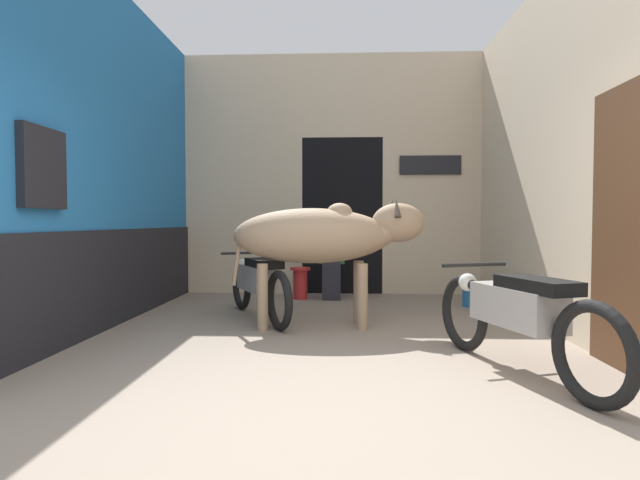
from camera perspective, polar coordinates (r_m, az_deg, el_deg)
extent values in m
plane|color=gray|center=(3.01, -0.69, -19.27)|extent=(30.00, 30.00, 0.00)
cube|color=#236BAD|center=(5.78, -23.22, 9.02)|extent=(0.18, 4.75, 3.61)
cube|color=black|center=(5.72, -22.12, -3.94)|extent=(0.03, 4.75, 1.01)
cube|color=black|center=(4.53, -29.17, 7.20)|extent=(0.08, 0.56, 0.64)
cube|color=beige|center=(7.87, 1.36, 16.04)|extent=(4.47, 0.18, 1.25)
cube|color=beige|center=(7.78, -8.57, 2.74)|extent=(1.79, 0.18, 2.36)
cube|color=beige|center=(7.75, 12.51, 2.71)|extent=(1.46, 0.18, 2.36)
cube|color=black|center=(8.00, 2.55, 2.74)|extent=(1.21, 0.90, 2.36)
cube|color=black|center=(7.69, 12.49, 8.36)|extent=(0.91, 0.03, 0.28)
cube|color=beige|center=(5.65, 25.38, 9.15)|extent=(0.18, 4.75, 3.61)
cube|color=#51331E|center=(4.19, 31.98, 1.18)|extent=(0.05, 1.00, 2.10)
ellipsoid|color=tan|center=(5.16, -0.90, 0.49)|extent=(1.67, 0.73, 0.57)
ellipsoid|color=tan|center=(5.17, 2.25, 3.09)|extent=(0.29, 0.26, 0.21)
cylinder|color=tan|center=(5.23, 7.31, 0.99)|extent=(0.40, 0.30, 0.38)
ellipsoid|color=tan|center=(5.25, 8.91, 1.97)|extent=(0.58, 0.39, 0.41)
cylinder|color=tan|center=(5.21, -9.41, -1.85)|extent=(0.13, 0.05, 0.60)
cylinder|color=tan|center=(5.41, 4.43, -5.95)|extent=(0.11, 0.11, 0.67)
cylinder|color=tan|center=(5.08, 4.86, -6.47)|extent=(0.11, 0.11, 0.67)
cylinder|color=tan|center=(5.39, -6.32, -5.99)|extent=(0.11, 0.11, 0.67)
cylinder|color=tan|center=(5.06, -6.59, -6.52)|extent=(0.11, 0.11, 0.67)
cone|color=#473D33|center=(5.39, 8.20, 3.60)|extent=(0.08, 0.16, 0.22)
cone|color=#473D33|center=(5.11, 8.78, 3.68)|extent=(0.08, 0.16, 0.22)
torus|color=black|center=(3.39, 28.74, -11.36)|extent=(0.28, 0.63, 0.64)
torus|color=black|center=(4.45, 16.10, -7.98)|extent=(0.28, 0.63, 0.64)
cube|color=#9E9993|center=(3.87, 21.56, -7.05)|extent=(0.50, 0.81, 0.28)
cube|color=black|center=(3.68, 23.56, -4.71)|extent=(0.44, 0.66, 0.09)
cylinder|color=black|center=(4.27, 17.23, -2.73)|extent=(0.56, 0.21, 0.03)
sphere|color=silver|center=(4.37, 16.52, -4.65)|extent=(0.15, 0.15, 0.15)
torus|color=black|center=(5.05, -4.69, -6.90)|extent=(0.35, 0.57, 0.61)
torus|color=black|center=(6.30, -8.97, -5.11)|extent=(0.35, 0.57, 0.61)
cube|color=#9E9993|center=(5.65, -7.08, -4.32)|extent=(0.59, 0.78, 0.28)
cube|color=black|center=(5.44, -6.43, -2.66)|extent=(0.50, 0.64, 0.09)
cylinder|color=black|center=(6.12, -8.61, -1.46)|extent=(0.53, 0.30, 0.03)
sphere|color=silver|center=(6.22, -8.85, -2.83)|extent=(0.15, 0.15, 0.15)
cube|color=#282833|center=(6.98, 1.32, -5.04)|extent=(0.26, 0.14, 0.45)
cube|color=#282833|center=(7.04, 1.33, -2.75)|extent=(0.26, 0.32, 0.11)
cube|color=#386B42|center=(7.09, 1.35, -0.37)|extent=(0.36, 0.20, 0.58)
sphere|color=tan|center=(7.09, 1.35, 2.78)|extent=(0.20, 0.20, 0.20)
cylinder|color=red|center=(7.07, -2.27, -5.09)|extent=(0.20, 0.20, 0.41)
cylinder|color=red|center=(7.05, -2.28, -3.29)|extent=(0.29, 0.29, 0.04)
cylinder|color=#23669E|center=(6.75, 17.06, -6.18)|extent=(0.26, 0.26, 0.26)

